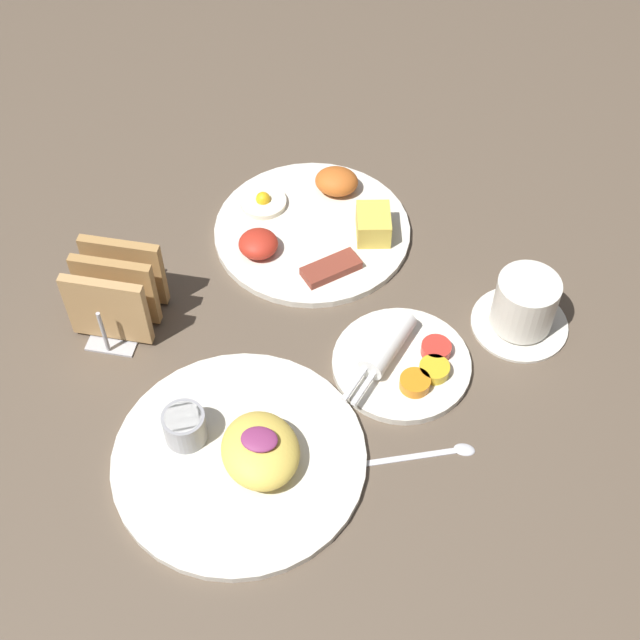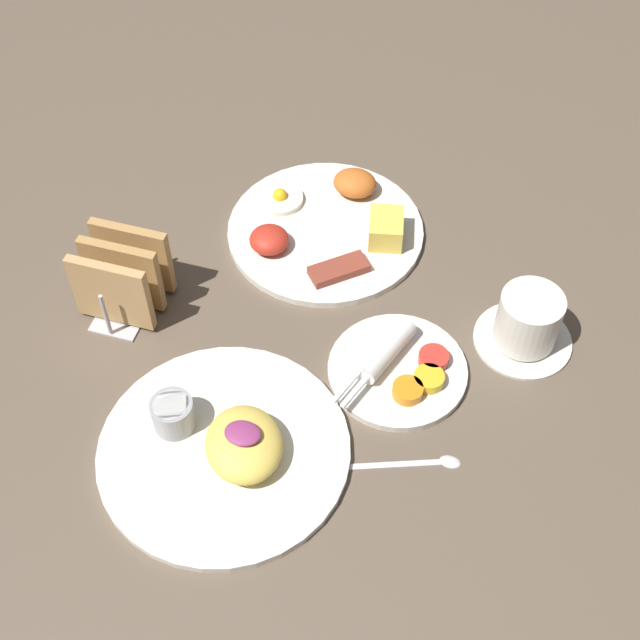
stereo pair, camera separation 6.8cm
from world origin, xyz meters
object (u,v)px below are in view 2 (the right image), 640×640
at_px(plate_condiments, 398,365).
at_px(coffee_cup, 527,323).
at_px(plate_breakfast, 328,226).
at_px(toast_rack, 123,277).
at_px(plate_foreground, 225,446).

distance_m(plate_condiments, coffee_cup, 0.16).
xyz_separation_m(plate_breakfast, coffee_cup, (0.28, -0.11, 0.02)).
distance_m(plate_condiments, toast_rack, 0.35).
xyz_separation_m(plate_breakfast, plate_foreground, (-0.01, -0.36, 0.00)).
height_order(plate_breakfast, plate_foreground, plate_foreground).
height_order(plate_breakfast, plate_condiments, plate_breakfast).
bearing_deg(plate_breakfast, plate_foreground, -92.03).
xyz_separation_m(plate_condiments, coffee_cup, (0.14, 0.09, 0.02)).
relative_size(plate_breakfast, coffee_cup, 2.20).
bearing_deg(plate_foreground, coffee_cup, 40.51).
relative_size(plate_breakfast, toast_rack, 2.27).
bearing_deg(toast_rack, coffee_cup, 9.41).
xyz_separation_m(plate_foreground, toast_rack, (-0.19, 0.17, 0.03)).
distance_m(plate_breakfast, plate_foreground, 0.36).
bearing_deg(plate_foreground, toast_rack, 138.70).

